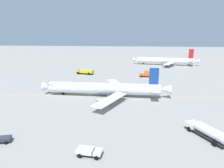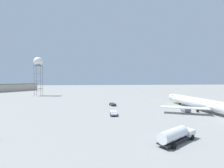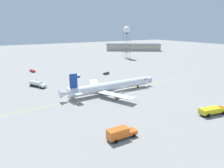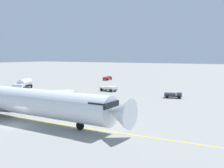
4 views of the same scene
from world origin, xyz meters
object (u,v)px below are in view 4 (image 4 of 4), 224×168
Objects in this scene: airliner_main at (3,99)px; ops_pickup_truck at (107,78)px; baggage_truck_truck at (173,95)px; fuel_tanker_truck at (24,84)px; pushback_tug_truck at (109,88)px.

airliner_main reaches higher than ops_pickup_truck.
airliner_main is at bearing -134.12° from baggage_truck_truck.
fuel_tanker_truck is at bearing 162.29° from ops_pickup_truck.
airliner_main is 36.71m from fuel_tanker_truck.
baggage_truck_truck is 0.77× the size of ops_pickup_truck.
airliner_main is 36.79m from baggage_truck_truck.
pushback_tug_truck is at bearing 93.42° from airliner_main.
fuel_tanker_truck is 37.76m from ops_pickup_truck.
pushback_tug_truck is at bearing 156.32° from baggage_truck_truck.
fuel_tanker_truck reaches higher than ops_pickup_truck.
pushback_tug_truck reaches higher than baggage_truck_truck.
ops_pickup_truck is at bearing 123.72° from baggage_truck_truck.
airliner_main reaches higher than pushback_tug_truck.
pushback_tug_truck is (18.89, -2.19, 0.09)m from baggage_truck_truck.
airliner_main is at bearing 14.72° from fuel_tanker_truck.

